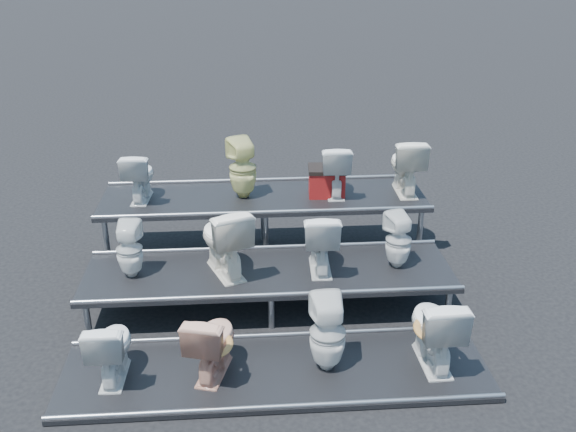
{
  "coord_description": "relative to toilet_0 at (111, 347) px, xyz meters",
  "views": [
    {
      "loc": [
        -0.27,
        -6.48,
        3.99
      ],
      "look_at": [
        0.23,
        0.1,
        1.09
      ],
      "focal_mm": 40.0,
      "sensor_mm": 36.0,
      "label": 1
    }
  ],
  "objects": [
    {
      "name": "toilet_6",
      "position": [
        2.15,
        1.3,
        0.43
      ],
      "size": [
        0.43,
        0.73,
        0.73
      ],
      "primitive_type": "imported",
      "rotation": [
        0.0,
        0.0,
        3.1
      ],
      "color": "silver",
      "rests_on": "tier_mid"
    },
    {
      "name": "toilet_9",
      "position": [
        1.3,
        2.6,
        0.85
      ],
      "size": [
        0.46,
        0.46,
        0.78
      ],
      "primitive_type": "imported",
      "rotation": [
        0.0,
        0.0,
        3.52
      ],
      "color": "#D6D385",
      "rests_on": "tier_back"
    },
    {
      "name": "tier_mid",
      "position": [
        1.57,
        1.3,
        -0.17
      ],
      "size": [
        4.2,
        1.2,
        0.46
      ],
      "primitive_type": "cube",
      "color": "black",
      "rests_on": "ground"
    },
    {
      "name": "toilet_8",
      "position": [
        -0.02,
        2.6,
        0.78
      ],
      "size": [
        0.4,
        0.65,
        0.64
      ],
      "primitive_type": "imported",
      "rotation": [
        0.0,
        0.0,
        3.07
      ],
      "color": "silver",
      "rests_on": "tier_back"
    },
    {
      "name": "red_crate",
      "position": [
        2.39,
        2.58,
        0.63
      ],
      "size": [
        0.49,
        0.4,
        0.33
      ],
      "primitive_type": "cube",
      "rotation": [
        0.0,
        0.0,
        -0.08
      ],
      "color": "maroon",
      "rests_on": "tier_back"
    },
    {
      "name": "toilet_2",
      "position": [
        2.07,
        0.0,
        0.06
      ],
      "size": [
        0.37,
        0.38,
        0.79
      ],
      "primitive_type": "imported",
      "rotation": [
        0.0,
        0.0,
        3.19
      ],
      "color": "silver",
      "rests_on": "tier_front"
    },
    {
      "name": "toilet_3",
      "position": [
        3.13,
        0.0,
        0.06
      ],
      "size": [
        0.46,
        0.79,
        0.8
      ],
      "primitive_type": "imported",
      "rotation": [
        0.0,
        0.0,
        3.16
      ],
      "color": "silver",
      "rests_on": "tier_front"
    },
    {
      "name": "toilet_5",
      "position": [
        1.07,
        1.3,
        0.47
      ],
      "size": [
        0.72,
        0.92,
        0.82
      ],
      "primitive_type": "imported",
      "rotation": [
        0.0,
        0.0,
        3.51
      ],
      "color": "white",
      "rests_on": "tier_mid"
    },
    {
      "name": "toilet_0",
      "position": [
        0.0,
        0.0,
        0.0
      ],
      "size": [
        0.4,
        0.67,
        0.67
      ],
      "primitive_type": "imported",
      "rotation": [
        0.0,
        0.0,
        3.11
      ],
      "color": "silver",
      "rests_on": "tier_front"
    },
    {
      "name": "toilet_11",
      "position": [
        3.43,
        2.6,
        0.84
      ],
      "size": [
        0.44,
        0.75,
        0.75
      ],
      "primitive_type": "imported",
      "rotation": [
        0.0,
        0.0,
        3.12
      ],
      "color": "white",
      "rests_on": "tier_back"
    },
    {
      "name": "toilet_7",
      "position": [
        3.05,
        1.3,
        0.39
      ],
      "size": [
        0.37,
        0.38,
        0.66
      ],
      "primitive_type": "imported",
      "rotation": [
        0.0,
        0.0,
        3.44
      ],
      "color": "silver",
      "rests_on": "tier_mid"
    },
    {
      "name": "toilet_4",
      "position": [
        0.02,
        1.3,
        0.39
      ],
      "size": [
        0.32,
        0.32,
        0.65
      ],
      "primitive_type": "imported",
      "rotation": [
        0.0,
        0.0,
        3.06
      ],
      "color": "silver",
      "rests_on": "tier_mid"
    },
    {
      "name": "ground",
      "position": [
        1.57,
        1.3,
        -0.4
      ],
      "size": [
        80.0,
        80.0,
        0.0
      ],
      "primitive_type": "plane",
      "color": "black",
      "rests_on": "ground"
    },
    {
      "name": "tier_front",
      "position": [
        1.57,
        0.0,
        -0.37
      ],
      "size": [
        4.2,
        1.2,
        0.06
      ],
      "primitive_type": "cube",
      "color": "black",
      "rests_on": "ground"
    },
    {
      "name": "toilet_10",
      "position": [
        2.49,
        2.6,
        0.8
      ],
      "size": [
        0.41,
        0.68,
        0.68
      ],
      "primitive_type": "imported",
      "rotation": [
        0.0,
        0.0,
        3.1
      ],
      "color": "silver",
      "rests_on": "tier_back"
    },
    {
      "name": "tier_back",
      "position": [
        1.57,
        2.6,
        0.03
      ],
      "size": [
        4.2,
        1.2,
        0.86
      ],
      "primitive_type": "cube",
      "color": "black",
      "rests_on": "ground"
    },
    {
      "name": "toilet_1",
      "position": [
        0.96,
        0.0,
        0.02
      ],
      "size": [
        0.57,
        0.77,
        0.71
      ],
      "primitive_type": "imported",
      "rotation": [
        0.0,
        0.0,
        2.86
      ],
      "color": "tan",
      "rests_on": "tier_front"
    }
  ]
}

